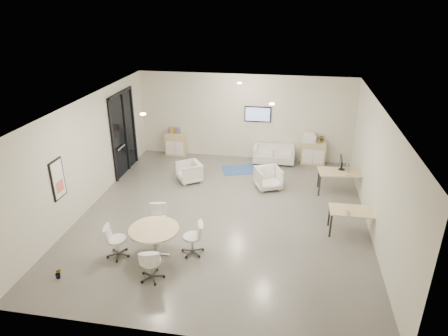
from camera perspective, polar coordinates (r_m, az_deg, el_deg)
name	(u,v)px	position (r m, az deg, el deg)	size (l,w,h in m)	color
room_shell	(224,163)	(10.86, -0.05, 0.65)	(9.60, 10.60, 4.80)	#5D5954
glass_door	(124,131)	(14.27, -14.16, 5.22)	(0.09, 1.90, 2.85)	black
artwork	(58,179)	(10.90, -22.65, -1.51)	(0.05, 0.54, 1.04)	black
wall_tv	(258,114)	(14.93, 4.84, 7.66)	(0.98, 0.06, 0.58)	black
ceiling_spots	(222,99)	(11.17, -0.33, 9.87)	(3.14, 4.14, 0.03)	#FFEAC6
sideboard_left	(176,144)	(15.73, -6.88, 3.40)	(0.79, 0.41, 0.89)	tan
sideboard_right	(313,153)	(15.13, 12.61, 2.13)	(0.88, 0.42, 0.88)	tan
books	(174,131)	(15.56, -7.12, 5.33)	(0.46, 0.14, 0.22)	red
printer	(309,137)	(14.92, 12.07, 4.35)	(0.51, 0.43, 0.35)	white
loveseat	(273,155)	(15.03, 7.08, 1.86)	(1.54, 0.81, 0.56)	silver
blue_rug	(241,169)	(14.44, 2.48, -0.21)	(1.37, 0.91, 0.01)	navy
armchair_left	(189,171)	(13.44, -5.00, -0.44)	(0.73, 0.68, 0.75)	silver
armchair_right	(268,177)	(12.98, 6.35, -1.32)	(0.76, 0.71, 0.78)	silver
desk_rear	(342,174)	(13.02, 16.46, -0.78)	(1.50, 0.86, 0.75)	tan
desk_front	(355,213)	(10.97, 18.22, -6.10)	(1.31, 0.66, 0.69)	tan
monitor	(341,163)	(13.03, 16.37, 0.75)	(0.20, 0.50, 0.44)	black
round_table	(154,232)	(9.75, -9.95, -8.95)	(1.20, 1.20, 0.73)	tan
meeting_chairs	(155,240)	(9.88, -9.86, -10.10)	(2.45, 2.45, 0.82)	white
plant_cabinet	(322,139)	(14.98, 13.84, 4.03)	(0.25, 0.27, 0.21)	#3F7F3F
plant_floor	(59,276)	(9.93, -22.53, -14.08)	(0.15, 0.27, 0.12)	#3F7F3F
cup	(348,212)	(10.67, 17.28, -6.08)	(0.11, 0.09, 0.11)	white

